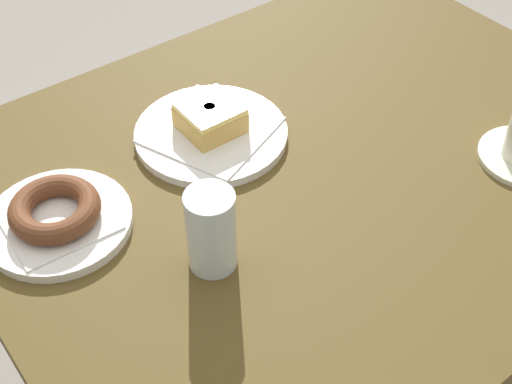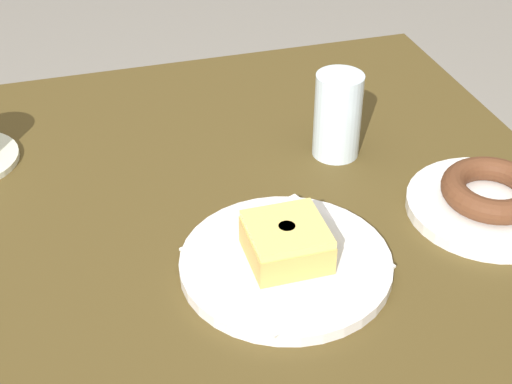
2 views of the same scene
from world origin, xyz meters
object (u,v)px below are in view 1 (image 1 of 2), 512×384
(plate_glazed_square, at_px, (211,134))
(plate_chocolate_ring, at_px, (58,222))
(donut_glazed_square, at_px, (210,117))
(water_glass, at_px, (211,230))
(donut_chocolate_ring, at_px, (55,209))

(plate_glazed_square, bearing_deg, plate_chocolate_ring, -173.56)
(donut_glazed_square, bearing_deg, plate_chocolate_ring, -173.56)
(donut_glazed_square, relative_size, plate_chocolate_ring, 0.42)
(plate_chocolate_ring, distance_m, water_glass, 0.22)
(donut_chocolate_ring, relative_size, water_glass, 1.04)
(plate_glazed_square, relative_size, donut_glazed_square, 2.81)
(plate_glazed_square, xyz_separation_m, plate_chocolate_ring, (-0.26, -0.03, 0.00))
(plate_glazed_square, height_order, donut_chocolate_ring, donut_chocolate_ring)
(donut_chocolate_ring, bearing_deg, plate_glazed_square, 6.44)
(donut_chocolate_ring, bearing_deg, donut_glazed_square, 6.44)
(plate_glazed_square, relative_size, water_glass, 2.01)
(plate_chocolate_ring, bearing_deg, plate_glazed_square, 6.44)
(donut_glazed_square, distance_m, water_glass, 0.24)
(plate_glazed_square, distance_m, donut_chocolate_ring, 0.26)
(donut_chocolate_ring, height_order, water_glass, water_glass)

